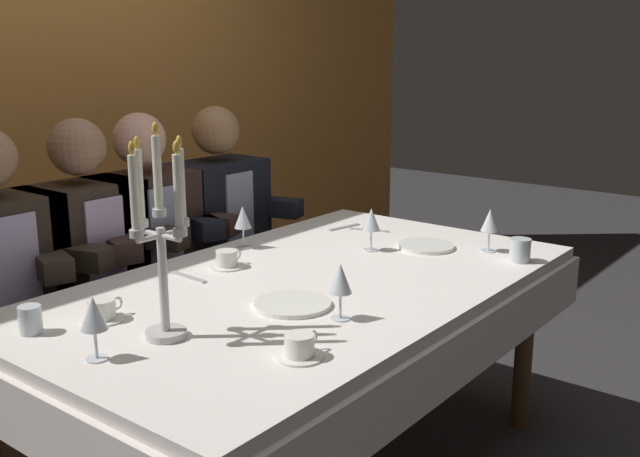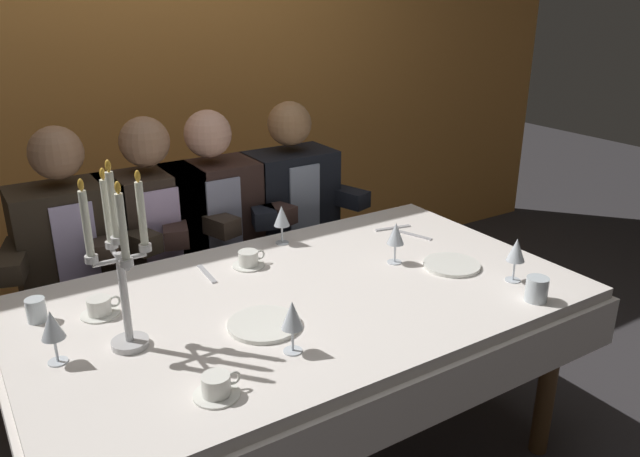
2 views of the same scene
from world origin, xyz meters
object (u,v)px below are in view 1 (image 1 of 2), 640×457
at_px(water_tumbler_0, 520,250).
at_px(dining_table, 307,314).
at_px(wine_glass_3, 94,316).
at_px(water_tumbler_1, 30,320).
at_px(dinner_plate_0, 426,246).
at_px(seated_diner_1, 85,252).
at_px(candelabra, 161,240).
at_px(coffee_cup_1, 227,260).
at_px(wine_glass_4, 371,220).
at_px(wine_glass_1, 340,281).
at_px(coffee_cup_0, 103,311).
at_px(wine_glass_2, 243,218).
at_px(wine_glass_0, 490,221).
at_px(seated_diner_2, 144,237).
at_px(coffee_cup_2, 300,347).
at_px(dinner_plate_1, 292,304).
at_px(seated_diner_3, 218,219).

bearing_deg(water_tumbler_0, dining_table, 144.16).
bearing_deg(wine_glass_3, water_tumbler_1, 91.15).
distance_m(dinner_plate_0, seated_diner_1, 1.30).
relative_size(candelabra, wine_glass_3, 3.47).
bearing_deg(wine_glass_3, seated_diner_1, 57.12).
xyz_separation_m(dinner_plate_0, water_tumbler_1, (-1.41, 0.40, 0.03)).
bearing_deg(coffee_cup_1, water_tumbler_1, -178.63).
distance_m(dining_table, wine_glass_4, 0.50).
xyz_separation_m(wine_glass_1, wine_glass_3, (-0.59, 0.31, 0.00)).
bearing_deg(candelabra, coffee_cup_0, 96.20).
height_order(dining_table, dinner_plate_0, dinner_plate_0).
bearing_deg(candelabra, wine_glass_4, 2.97).
height_order(dinner_plate_0, water_tumbler_1, water_tumbler_1).
height_order(candelabra, wine_glass_2, candelabra).
distance_m(wine_glass_2, coffee_cup_0, 0.83).
height_order(dining_table, wine_glass_1, wine_glass_1).
height_order(wine_glass_0, seated_diner_1, seated_diner_1).
bearing_deg(wine_glass_1, wine_glass_0, -1.07).
relative_size(candelabra, coffee_cup_0, 4.31).
distance_m(wine_glass_2, water_tumbler_1, 0.99).
relative_size(candelabra, seated_diner_1, 0.46).
relative_size(seated_diner_1, seated_diner_2, 1.00).
relative_size(water_tumbler_0, water_tumbler_1, 1.10).
height_order(coffee_cup_2, seated_diner_1, seated_diner_1).
bearing_deg(seated_diner_2, dining_table, -92.66).
bearing_deg(coffee_cup_1, seated_diner_1, 107.90).
xyz_separation_m(dinner_plate_1, wine_glass_2, (0.38, 0.57, 0.11)).
relative_size(wine_glass_2, seated_diner_3, 0.13).
distance_m(dining_table, dinner_plate_1, 0.28).
bearing_deg(dinner_plate_0, seated_diner_2, 119.14).
relative_size(wine_glass_3, coffee_cup_2, 1.24).
height_order(wine_glass_0, coffee_cup_0, wine_glass_0).
bearing_deg(coffee_cup_1, wine_glass_4, -29.05).
bearing_deg(wine_glass_2, dining_table, -110.15).
distance_m(wine_glass_2, seated_diner_3, 0.54).
bearing_deg(wine_glass_1, seated_diner_1, 91.22).
bearing_deg(dinner_plate_1, seated_diner_3, 56.31).
relative_size(wine_glass_1, wine_glass_4, 1.00).
distance_m(seated_diner_1, seated_diner_3, 0.70).
bearing_deg(candelabra, coffee_cup_2, -71.70).
bearing_deg(seated_diner_3, seated_diner_2, 180.00).
distance_m(candelabra, coffee_cup_1, 0.69).
xyz_separation_m(coffee_cup_1, seated_diner_1, (-0.19, 0.57, -0.03)).
bearing_deg(wine_glass_0, coffee_cup_1, 140.16).
relative_size(water_tumbler_0, seated_diner_3, 0.07).
xyz_separation_m(candelabra, seated_diner_2, (0.65, 0.90, -0.27)).
bearing_deg(dining_table, wine_glass_2, 69.85).
bearing_deg(wine_glass_4, seated_diner_1, 128.61).
xyz_separation_m(dinner_plate_0, wine_glass_0, (0.10, -0.21, 0.11)).
height_order(wine_glass_2, wine_glass_4, same).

